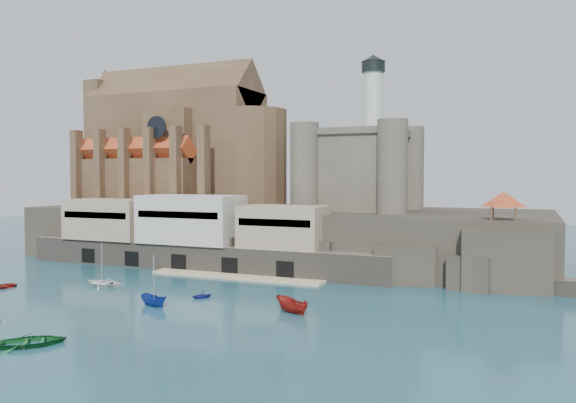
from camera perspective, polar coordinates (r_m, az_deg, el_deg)
The scene contains 12 objects.
ground at distance 77.98m, azimuth -13.03°, elevation -9.60°, with size 300.00×300.00×0.00m, color #1A4656.
promontory at distance 111.15m, azimuth -1.06°, elevation -3.34°, with size 100.00×36.00×10.00m.
quay at distance 101.55m, azimuth -10.02°, elevation -3.29°, with size 70.00×12.00×13.05m.
church at distance 124.52m, azimuth -10.73°, elevation 5.18°, with size 47.00×25.93×30.51m.
castle_keep at distance 106.61m, azimuth 7.33°, elevation 3.60°, with size 21.20×21.20×29.30m.
rock_outcrop at distance 88.25m, azimuth 20.98°, elevation -5.64°, with size 14.50×10.50×8.70m.
pavilion at distance 87.62m, azimuth 21.07°, elevation 0.03°, with size 6.40×6.40×5.40m.
boat_2 at distance 74.05m, azimuth -13.45°, elevation -10.25°, with size 1.77×1.81×4.70m, color navy.
boat_3 at distance 61.29m, azimuth -24.67°, elevation -13.13°, with size 4.73×1.37×6.62m, color #18652C.
boat_5 at distance 68.78m, azimuth 0.35°, elevation -11.18°, with size 2.03×2.08×5.38m, color maroon.
boat_6 at distance 89.35m, azimuth -18.36°, elevation -8.11°, with size 4.74×1.37×6.64m, color white.
boat_7 at distance 77.33m, azimuth -8.74°, elevation -9.66°, with size 2.33×1.42×2.70m, color navy.
Camera 1 is at (45.09, -61.50, 16.31)m, focal length 35.00 mm.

